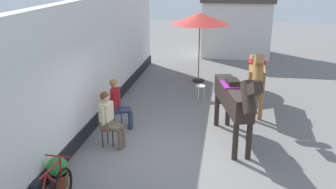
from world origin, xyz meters
The scene contains 10 objects.
ground_plane centered at (0.00, 3.00, 0.00)m, with size 40.00×40.00×0.00m, color slate.
pub_facade_wall centered at (-2.55, 1.50, 1.54)m, with size 0.34×14.00×3.40m.
distant_cottage centered at (1.40, 10.93, 1.80)m, with size 3.40×2.60×3.50m.
seated_visitor_near centered at (-1.65, 0.17, 0.78)m, with size 0.61×0.48×1.39m.
seated_visitor_far centered at (-1.75, 1.24, 0.78)m, with size 0.61×0.48×1.39m.
saddled_horse_near centered at (1.26, 0.85, 1.16)m, with size 1.01×2.94×2.06m.
saddled_horse_far centered at (1.93, 3.31, 1.16)m, with size 0.55×3.00×2.06m.
flower_planter_near centered at (-2.12, -1.67, 0.33)m, with size 0.43×0.43×0.64m.
cafe_parasol centered at (0.00, 5.98, 2.36)m, with size 2.10×2.10×2.58m.
spare_stool_white centered at (0.23, 3.97, 0.40)m, with size 0.32×0.32×0.46m.
Camera 1 is at (1.03, -7.61, 4.10)m, focal length 39.58 mm.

